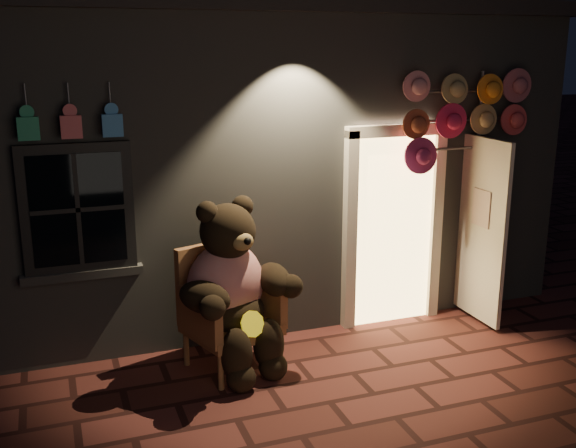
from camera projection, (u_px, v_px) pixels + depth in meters
name	position (u px, v px, depth m)	size (l,w,h in m)	color
ground	(330.00, 402.00, 5.82)	(60.00, 60.00, 0.00)	#5C2723
shop_building	(214.00, 142.00, 9.00)	(7.30, 5.95, 3.51)	slate
wicker_armchair	(226.00, 307.00, 6.39)	(0.97, 0.93, 1.16)	brown
teddy_bear	(232.00, 289.00, 6.21)	(1.15, 1.07, 1.67)	red
hat_rack	(464.00, 113.00, 7.07)	(1.55, 0.22, 2.75)	#59595E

